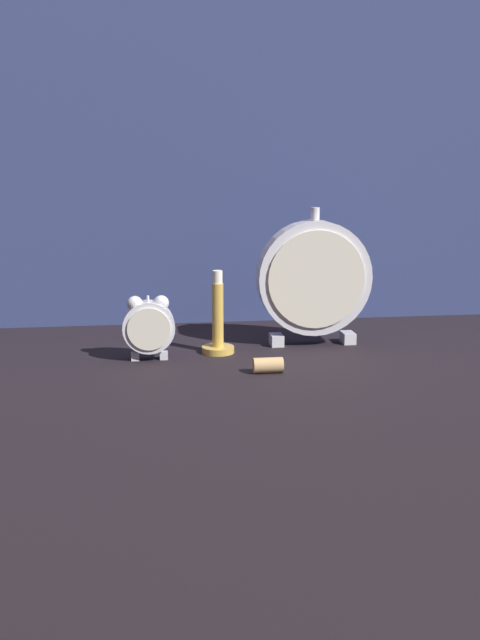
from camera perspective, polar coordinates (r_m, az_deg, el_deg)
ground_plane at (r=1.03m, az=0.61°, el=-3.94°), size 4.00×4.00×0.00m
fabric_backdrop_drape at (r=1.31m, az=-1.50°, el=14.35°), size 1.74×0.01×0.67m
alarm_clock_twin_bell at (r=1.07m, az=-7.32°, el=-0.38°), size 0.08×0.03×0.10m
mantel_clock_silver at (r=1.15m, az=5.93°, el=3.31°), size 0.18×0.04×0.22m
brass_candlestick at (r=1.11m, az=-1.78°, el=-0.54°), size 0.05×0.05×0.13m
wine_cork at (r=1.01m, az=2.26°, el=-3.63°), size 0.04×0.02×0.02m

